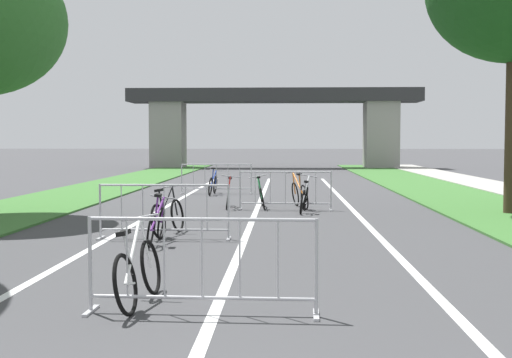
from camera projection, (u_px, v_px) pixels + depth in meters
The scene contains 18 objects.
grass_verge_left at pixel (89, 192), 24.15m from camera, with size 3.28×52.86×0.05m, color #386B2D.
grass_verge_right at pixel (443, 193), 23.60m from camera, with size 3.28×52.86×0.05m, color #386B2D.
lane_stripe_center at pixel (256, 211), 17.56m from camera, with size 0.14×30.58×0.01m, color silver.
lane_stripe_right_lane at pixel (355, 212), 17.44m from camera, with size 0.14×30.58×0.01m, color silver.
lane_stripe_left_lane at pixel (158, 211), 17.67m from camera, with size 0.14×30.58×0.01m, color silver.
overpass_bridge at pixel (274, 115), 45.67m from camera, with size 19.92×2.87×5.40m.
crowd_barrier_nearest at pixel (202, 266), 7.14m from camera, with size 2.52×0.51×1.05m.
crowd_barrier_second at pixel (164, 212), 12.62m from camera, with size 2.51×0.46×1.05m.
crowd_barrier_third at pixel (285, 191), 17.94m from camera, with size 2.52×0.50×1.05m.
crowd_barrier_fourth at pixel (216, 179), 23.46m from camera, with size 2.53×0.56×1.05m.
bicycle_black_0 at pixel (168, 216), 13.13m from camera, with size 0.46×1.74×0.99m.
bicycle_green_1 at pixel (261, 195), 18.52m from camera, with size 0.52×1.67×0.91m.
bicycle_purple_2 at pixel (157, 224), 12.15m from camera, with size 0.52×1.71×0.93m.
bicycle_blue_3 at pixel (213, 184), 23.12m from camera, with size 0.47×1.73×0.95m.
bicycle_silver_4 at pixel (304, 199), 17.37m from camera, with size 0.53×1.68×0.97m.
bicycle_white_5 at pixel (138, 272), 7.57m from camera, with size 0.46×1.68×1.00m.
bicycle_red_6 at pixel (228, 195), 18.53m from camera, with size 0.50×1.62×0.95m.
bicycle_orange_7 at pixel (300, 194), 18.49m from camera, with size 0.66×1.70×1.02m.
Camera 1 is at (0.76, -2.17, 1.87)m, focal length 46.73 mm.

